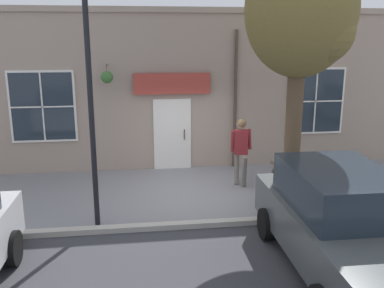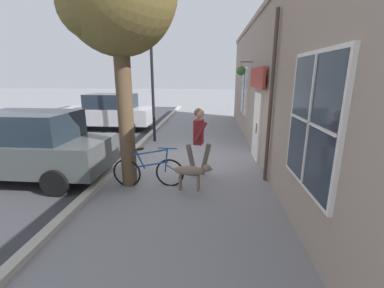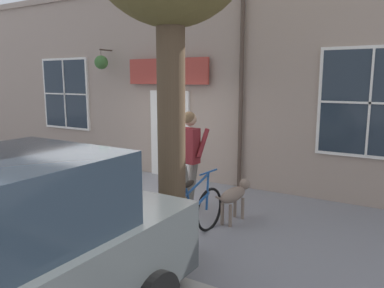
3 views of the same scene
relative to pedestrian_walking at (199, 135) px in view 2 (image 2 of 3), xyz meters
name	(u,v)px [view 2 (image 2 of 3)]	position (x,y,z in m)	size (l,w,h in m)	color
ground_plane	(189,159)	(0.39, -1.36, -1.11)	(90.00, 90.00, 0.00)	gray
curb_and_road	(18,154)	(6.24, -1.36, -1.09)	(10.10, 28.00, 0.12)	#B2ADA3
storefront_facade	(267,85)	(-1.95, -1.37, 1.23)	(0.95, 18.00, 4.66)	gray
pedestrian_walking	(199,135)	(0.00, 0.00, 0.00)	(0.70, 0.59, 1.81)	#6B665B
dog_on_leash	(192,171)	(0.11, 0.96, -0.65)	(1.12, 0.30, 0.68)	#7F6B5B
leaning_bicycle	(148,171)	(1.17, 0.81, -0.73)	(1.74, 0.19, 1.00)	black
parked_car_nearest_curb	(109,112)	(4.73, -5.77, -0.23)	(4.33, 1.99, 1.75)	#B7B7BC
parked_car_mid_block	(25,146)	(4.37, 0.61, -0.23)	(4.33, 1.99, 1.75)	#474C4C
street_lamp	(151,50)	(1.99, -3.57, 2.44)	(0.32, 0.32, 5.53)	black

